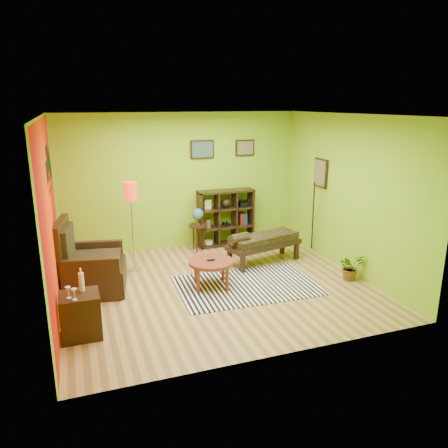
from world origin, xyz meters
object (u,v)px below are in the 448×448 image
object	(u,v)px
floor_lamp	(131,200)
cube_shelf	(226,218)
side_cabinet	(81,315)
armchair	(89,270)
potted_plant	(350,270)
globe_table	(198,219)
coffee_table	(211,264)
bench	(262,241)

from	to	relation	value
floor_lamp	cube_shelf	bearing A→B (deg)	21.98
floor_lamp	cube_shelf	distance (m)	2.38
side_cabinet	floor_lamp	world-z (taller)	floor_lamp
armchair	potted_plant	distance (m)	4.42
globe_table	cube_shelf	size ratio (longest dim) A/B	0.75
coffee_table	globe_table	size ratio (longest dim) A/B	0.83
cube_shelf	potted_plant	world-z (taller)	cube_shelf
cube_shelf	floor_lamp	bearing A→B (deg)	-158.02
side_cabinet	floor_lamp	bearing A→B (deg)	64.75
side_cabinet	cube_shelf	size ratio (longest dim) A/B	0.76
bench	floor_lamp	bearing A→B (deg)	169.14
cube_shelf	side_cabinet	bearing A→B (deg)	-136.17
coffee_table	floor_lamp	size ratio (longest dim) A/B	0.46
side_cabinet	potted_plant	world-z (taller)	side_cabinet
armchair	floor_lamp	world-z (taller)	floor_lamp
potted_plant	bench	bearing A→B (deg)	131.79
bench	potted_plant	world-z (taller)	bench
cube_shelf	globe_table	bearing A→B (deg)	-164.04
side_cabinet	globe_table	xyz separation A→B (m)	(2.41, 2.79, 0.38)
side_cabinet	potted_plant	distance (m)	4.51
armchair	cube_shelf	distance (m)	3.31
potted_plant	floor_lamp	bearing A→B (deg)	153.92
armchair	coffee_table	bearing A→B (deg)	-14.96
coffee_table	bench	xyz separation A→B (m)	(1.26, 0.73, 0.04)
globe_table	bench	bearing A→B (deg)	-49.14
potted_plant	coffee_table	bearing A→B (deg)	167.72
floor_lamp	bench	size ratio (longest dim) A/B	1.06
side_cabinet	globe_table	bearing A→B (deg)	49.12
globe_table	cube_shelf	distance (m)	0.73
cube_shelf	potted_plant	distance (m)	2.93
globe_table	potted_plant	world-z (taller)	globe_table
coffee_table	cube_shelf	xyz separation A→B (m)	(1.01, 2.03, 0.20)
bench	potted_plant	size ratio (longest dim) A/B	3.39
bench	potted_plant	distance (m)	1.69
floor_lamp	cube_shelf	size ratio (longest dim) A/B	1.37
coffee_table	globe_table	distance (m)	1.88
armchair	globe_table	bearing A→B (deg)	30.63
cube_shelf	bench	size ratio (longest dim) A/B	0.77
coffee_table	floor_lamp	xyz separation A→B (m)	(-1.10, 1.18, 0.93)
cube_shelf	potted_plant	xyz separation A→B (m)	(1.37, -2.55, -0.42)
floor_lamp	armchair	bearing A→B (deg)	-140.88
armchair	potted_plant	world-z (taller)	armchair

